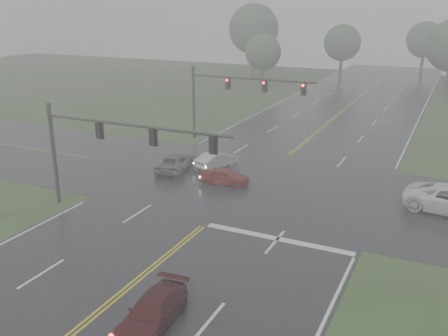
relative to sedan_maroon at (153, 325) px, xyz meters
The scene contains 13 objects.
main_road 15.30m from the sedan_maroon, 99.66° to the left, with size 18.00×160.00×0.02m, color black.
cross_street 17.28m from the sedan_maroon, 98.55° to the left, with size 120.00×14.00×0.02m, color black.
stop_bar 9.68m from the sedan_maroon, 78.50° to the left, with size 8.50×0.50×0.01m, color silver.
sedan_maroon is the anchor object (origin of this frame).
sedan_red 16.77m from the sedan_maroon, 105.40° to the left, with size 1.41×3.50×1.19m, color maroon.
sedan_silver 20.50m from the sedan_maroon, 109.11° to the left, with size 1.31×3.76×1.24m, color #ABAEB3.
car_grey 19.80m from the sedan_maroon, 118.08° to the left, with size 2.13×4.63×1.29m, color #4E5055.
signal_gantry_near 13.06m from the sedan_maroon, 136.38° to the left, with size 12.63×0.29×6.58m.
signal_gantry_far 28.75m from the sedan_maroon, 108.73° to the left, with size 11.94×0.35×6.84m.
tree_nw_a 61.26m from the sedan_maroon, 107.11° to the left, with size 5.50×5.50×8.08m.
tree_n_mid 74.22m from the sedan_maroon, 97.24° to the left, with size 6.23×6.23×9.15m.
tree_nw_b 72.25m from the sedan_maroon, 109.05° to the left, with size 8.50×8.50×12.49m.
tree_n_far 84.36m from the sedan_maroon, 87.95° to the left, with size 6.43×6.43×9.44m.
Camera 1 is at (12.50, -9.33, 12.36)m, focal length 40.00 mm.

